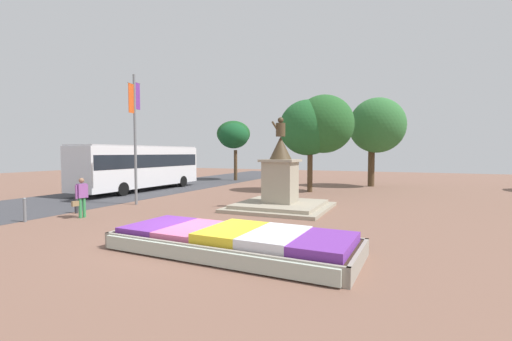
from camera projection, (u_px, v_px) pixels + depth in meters
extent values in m
plane|color=brown|center=(189.00, 241.00, 10.88)|extent=(89.11, 89.11, 0.00)
cube|color=#38281C|center=(232.00, 244.00, 9.76)|extent=(7.01, 2.77, 0.42)
cube|color=gray|center=(207.00, 256.00, 8.59)|extent=(7.12, 0.38, 0.46)
cube|color=gray|center=(253.00, 234.00, 10.92)|extent=(7.12, 0.38, 0.46)
cube|color=gray|center=(140.00, 231.00, 11.29)|extent=(0.21, 2.70, 0.46)
cube|color=gray|center=(359.00, 260.00, 8.23)|extent=(0.21, 2.70, 0.46)
cube|color=#72339E|center=(159.00, 225.00, 10.91)|extent=(1.43, 2.35, 0.17)
cube|color=#D86699|center=(194.00, 229.00, 10.33)|extent=(1.43, 2.35, 0.16)
cube|color=yellow|center=(232.00, 232.00, 9.74)|extent=(1.43, 2.35, 0.27)
cube|color=white|center=(276.00, 237.00, 9.15)|extent=(1.43, 2.35, 0.27)
cube|color=#72339E|center=(325.00, 243.00, 8.57)|extent=(1.43, 2.35, 0.25)
cube|color=#B2BCAD|center=(206.00, 256.00, 8.54)|extent=(6.77, 0.46, 0.37)
cube|color=gray|center=(280.00, 207.00, 17.14)|extent=(4.72, 4.72, 0.16)
cube|color=#9E9480|center=(280.00, 204.00, 17.13)|extent=(3.99, 3.99, 0.16)
cube|color=#9E937F|center=(280.00, 182.00, 17.08)|extent=(1.47, 1.47, 2.04)
cube|color=#9E937F|center=(280.00, 161.00, 17.02)|extent=(1.74, 1.74, 0.12)
cone|color=#473823|center=(281.00, 148.00, 16.99)|extent=(1.10, 1.10, 1.14)
cylinder|color=#473823|center=(281.00, 130.00, 16.94)|extent=(0.47, 0.47, 0.66)
sphere|color=#473823|center=(281.00, 120.00, 16.92)|extent=(0.29, 0.29, 0.29)
cylinder|color=#473823|center=(276.00, 127.00, 16.79)|extent=(0.36, 0.43, 0.55)
cylinder|color=slate|center=(135.00, 140.00, 18.38)|extent=(0.14, 0.14, 6.98)
cube|color=#6B2D8C|center=(137.00, 96.00, 18.55)|extent=(0.10, 0.45, 1.44)
cylinder|color=slate|center=(137.00, 83.00, 18.51)|extent=(0.14, 0.59, 0.03)
cube|color=#D84C19|center=(131.00, 98.00, 17.97)|extent=(0.11, 0.46, 1.54)
cylinder|color=slate|center=(131.00, 83.00, 17.93)|extent=(0.14, 0.60, 0.03)
cube|color=silver|center=(141.00, 167.00, 25.35)|extent=(2.56, 10.92, 2.87)
cube|color=black|center=(141.00, 161.00, 25.33)|extent=(2.58, 10.59, 0.92)
cube|color=#AFAFB3|center=(140.00, 146.00, 25.27)|extent=(2.51, 10.70, 0.10)
cylinder|color=black|center=(160.00, 180.00, 29.13)|extent=(0.28, 0.90, 0.90)
cylinder|color=black|center=(183.00, 181.00, 28.20)|extent=(0.28, 0.90, 0.90)
cylinder|color=black|center=(96.00, 188.00, 23.14)|extent=(0.28, 0.90, 0.90)
cylinder|color=black|center=(122.00, 189.00, 22.20)|extent=(0.28, 0.90, 0.90)
cylinder|color=#338C4C|center=(84.00, 207.00, 14.87)|extent=(0.13, 0.13, 0.87)
cylinder|color=#338C4C|center=(80.00, 208.00, 14.72)|extent=(0.13, 0.13, 0.87)
cube|color=#8C4C99|center=(82.00, 191.00, 14.76)|extent=(0.28, 0.41, 0.61)
cylinder|color=#8C4C99|center=(87.00, 191.00, 14.96)|extent=(0.09, 0.09, 0.58)
cylinder|color=#8C4C99|center=(76.00, 192.00, 14.56)|extent=(0.09, 0.09, 0.58)
sphere|color=#8C664C|center=(81.00, 180.00, 14.73)|extent=(0.22, 0.22, 0.22)
cube|color=olive|center=(75.00, 204.00, 14.53)|extent=(0.16, 0.30, 0.22)
cylinder|color=slate|center=(25.00, 211.00, 13.85)|extent=(0.11, 0.11, 0.90)
sphere|color=slate|center=(24.00, 199.00, 13.83)|extent=(0.12, 0.12, 0.12)
cylinder|color=#2D2D33|center=(76.00, 206.00, 15.87)|extent=(0.15, 0.15, 0.72)
sphere|color=#2D2D33|center=(76.00, 197.00, 15.85)|extent=(0.16, 0.16, 0.16)
cylinder|color=#4C3823|center=(371.00, 169.00, 28.58)|extent=(0.53, 0.53, 2.90)
ellipsoid|color=#2D6930|center=(378.00, 125.00, 28.56)|extent=(3.33, 3.09, 3.26)
ellipsoid|color=#316E35|center=(377.00, 125.00, 27.81)|extent=(4.49, 3.87, 4.47)
cylinder|color=#4C3823|center=(310.00, 173.00, 24.49)|extent=(0.37, 0.37, 2.72)
ellipsoid|color=#215D2A|center=(308.00, 128.00, 24.51)|extent=(4.12, 3.90, 3.98)
ellipsoid|color=#265C28|center=(324.00, 124.00, 24.26)|extent=(4.25, 3.75, 4.12)
cylinder|color=#4C3823|center=(236.00, 165.00, 34.70)|extent=(0.35, 0.35, 3.08)
ellipsoid|color=#174C20|center=(233.00, 134.00, 35.39)|extent=(3.46, 3.39, 2.66)
ellipsoid|color=#164D26|center=(234.00, 136.00, 34.74)|extent=(3.08, 3.14, 2.59)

